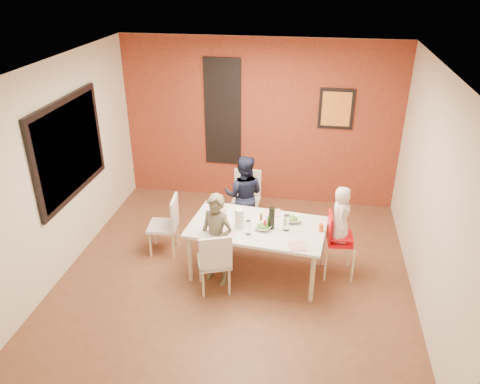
% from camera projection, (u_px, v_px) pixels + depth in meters
% --- Properties ---
extents(ground, '(4.50, 4.50, 0.00)m').
position_uv_depth(ground, '(236.00, 272.00, 6.22)').
color(ground, brown).
rests_on(ground, ground).
extents(ceiling, '(4.50, 4.50, 0.02)m').
position_uv_depth(ceiling, '(235.00, 67.00, 5.01)').
color(ceiling, silver).
rests_on(ceiling, wall_back).
extents(wall_back, '(4.50, 0.02, 2.70)m').
position_uv_depth(wall_back, '(260.00, 123.00, 7.60)').
color(wall_back, beige).
rests_on(wall_back, ground).
extents(wall_front, '(4.50, 0.02, 2.70)m').
position_uv_depth(wall_front, '(186.00, 302.00, 3.63)').
color(wall_front, beige).
rests_on(wall_front, ground).
extents(wall_left, '(0.02, 4.50, 2.70)m').
position_uv_depth(wall_left, '(62.00, 168.00, 5.95)').
color(wall_left, beige).
rests_on(wall_left, ground).
extents(wall_right, '(0.02, 4.50, 2.70)m').
position_uv_depth(wall_right, '(432.00, 195.00, 5.29)').
color(wall_right, beige).
rests_on(wall_right, ground).
extents(brick_accent_wall, '(4.50, 0.02, 2.70)m').
position_uv_depth(brick_accent_wall, '(259.00, 123.00, 7.58)').
color(brick_accent_wall, maroon).
rests_on(brick_accent_wall, ground).
extents(picture_window_frame, '(0.05, 1.70, 1.30)m').
position_uv_depth(picture_window_frame, '(69.00, 148.00, 6.03)').
color(picture_window_frame, black).
rests_on(picture_window_frame, wall_left).
extents(picture_window_pane, '(0.02, 1.55, 1.15)m').
position_uv_depth(picture_window_pane, '(70.00, 148.00, 6.03)').
color(picture_window_pane, black).
rests_on(picture_window_pane, wall_left).
extents(glassblock_strip, '(0.55, 0.03, 1.70)m').
position_uv_depth(glassblock_strip, '(223.00, 113.00, 7.59)').
color(glassblock_strip, silver).
rests_on(glassblock_strip, wall_back).
extents(glassblock_surround, '(0.60, 0.03, 1.76)m').
position_uv_depth(glassblock_surround, '(223.00, 113.00, 7.59)').
color(glassblock_surround, black).
rests_on(glassblock_surround, wall_back).
extents(art_print_frame, '(0.54, 0.03, 0.64)m').
position_uv_depth(art_print_frame, '(336.00, 109.00, 7.26)').
color(art_print_frame, black).
rests_on(art_print_frame, wall_back).
extents(art_print_canvas, '(0.44, 0.01, 0.54)m').
position_uv_depth(art_print_canvas, '(336.00, 109.00, 7.24)').
color(art_print_canvas, orange).
rests_on(art_print_canvas, wall_back).
extents(dining_table, '(1.79, 1.12, 0.71)m').
position_uv_depth(dining_table, '(257.00, 230.00, 5.95)').
color(dining_table, silver).
rests_on(dining_table, ground).
extents(chair_near, '(0.50, 0.50, 0.85)m').
position_uv_depth(chair_near, '(215.00, 260.00, 5.66)').
color(chair_near, silver).
rests_on(chair_near, ground).
extents(chair_far, '(0.42, 0.42, 0.88)m').
position_uv_depth(chair_far, '(246.00, 196.00, 7.15)').
color(chair_far, silver).
rests_on(chair_far, ground).
extents(chair_left, '(0.43, 0.43, 0.84)m').
position_uv_depth(chair_left, '(168.00, 222.00, 6.48)').
color(chair_left, silver).
rests_on(chair_left, ground).
extents(high_chair, '(0.40, 0.40, 0.89)m').
position_uv_depth(high_chair, '(337.00, 239.00, 5.98)').
color(high_chair, red).
rests_on(high_chair, ground).
extents(child_near, '(0.52, 0.42, 1.23)m').
position_uv_depth(child_near, '(216.00, 240.00, 5.80)').
color(child_near, brown).
rests_on(child_near, ground).
extents(child_far, '(0.60, 0.47, 1.24)m').
position_uv_depth(child_far, '(244.00, 195.00, 6.88)').
color(child_far, '#151A31').
rests_on(child_far, ground).
extents(toddler, '(0.25, 0.37, 0.74)m').
position_uv_depth(toddler, '(341.00, 214.00, 5.82)').
color(toddler, silver).
rests_on(toddler, high_chair).
extents(plate_near_left, '(0.27, 0.27, 0.01)m').
position_uv_depth(plate_near_left, '(225.00, 234.00, 5.74)').
color(plate_near_left, white).
rests_on(plate_near_left, dining_table).
extents(plate_far_mid, '(0.23, 0.23, 0.01)m').
position_uv_depth(plate_far_mid, '(272.00, 213.00, 6.21)').
color(plate_far_mid, white).
rests_on(plate_far_mid, dining_table).
extents(plate_near_right, '(0.24, 0.24, 0.01)m').
position_uv_depth(plate_near_right, '(297.00, 246.00, 5.49)').
color(plate_near_right, white).
rests_on(plate_near_right, dining_table).
extents(plate_far_left, '(0.26, 0.26, 0.01)m').
position_uv_depth(plate_far_left, '(218.00, 208.00, 6.33)').
color(plate_far_left, silver).
rests_on(plate_far_left, dining_table).
extents(salad_bowl_a, '(0.25, 0.25, 0.05)m').
position_uv_depth(salad_bowl_a, '(263.00, 227.00, 5.84)').
color(salad_bowl_a, white).
rests_on(salad_bowl_a, dining_table).
extents(salad_bowl_b, '(0.25, 0.25, 0.05)m').
position_uv_depth(salad_bowl_b, '(292.00, 220.00, 6.01)').
color(salad_bowl_b, silver).
rests_on(salad_bowl_b, dining_table).
extents(wine_bottle, '(0.08, 0.08, 0.29)m').
position_uv_depth(wine_bottle, '(272.00, 218.00, 5.80)').
color(wine_bottle, black).
rests_on(wine_bottle, dining_table).
extents(wine_glass_a, '(0.07, 0.07, 0.19)m').
position_uv_depth(wine_glass_a, '(248.00, 227.00, 5.71)').
color(wine_glass_a, white).
rests_on(wine_glass_a, dining_table).
extents(wine_glass_b, '(0.07, 0.07, 0.21)m').
position_uv_depth(wine_glass_b, '(286.00, 223.00, 5.78)').
color(wine_glass_b, silver).
rests_on(wine_glass_b, dining_table).
extents(paper_towel_roll, '(0.11, 0.11, 0.26)m').
position_uv_depth(paper_towel_roll, '(239.00, 218.00, 5.83)').
color(paper_towel_roll, white).
rests_on(paper_towel_roll, dining_table).
extents(condiment_red, '(0.03, 0.03, 0.13)m').
position_uv_depth(condiment_red, '(265.00, 225.00, 5.81)').
color(condiment_red, red).
rests_on(condiment_red, dining_table).
extents(condiment_green, '(0.04, 0.04, 0.14)m').
position_uv_depth(condiment_green, '(268.00, 221.00, 5.87)').
color(condiment_green, '#326A23').
rests_on(condiment_green, dining_table).
extents(condiment_brown, '(0.03, 0.03, 0.13)m').
position_uv_depth(condiment_brown, '(261.00, 218.00, 5.96)').
color(condiment_brown, brown).
rests_on(condiment_brown, dining_table).
extents(sippy_cup, '(0.06, 0.06, 0.10)m').
position_uv_depth(sippy_cup, '(321.00, 228.00, 5.78)').
color(sippy_cup, '#DA5818').
rests_on(sippy_cup, dining_table).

